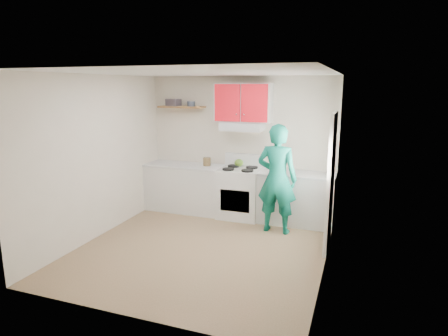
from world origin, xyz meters
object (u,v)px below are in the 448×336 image
at_px(crock, 207,162).
at_px(tin, 191,104).
at_px(stove, 240,193).
at_px(kettle, 239,163).
at_px(person, 277,179).

bearing_deg(crock, tin, 167.04).
distance_m(stove, kettle, 0.58).
height_order(stove, kettle, kettle).
bearing_deg(kettle, person, -42.53).
distance_m(stove, person, 1.05).
xyz_separation_m(stove, tin, (-1.04, 0.15, 1.62)).
xyz_separation_m(stove, person, (0.79, -0.51, 0.46)).
relative_size(kettle, crock, 0.97).
bearing_deg(person, stove, -29.65).
height_order(stove, person, person).
xyz_separation_m(crock, person, (1.49, -0.58, -0.07)).
height_order(tin, crock, tin).
bearing_deg(stove, kettle, 114.44).
relative_size(stove, person, 0.50).
bearing_deg(tin, person, -19.82).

